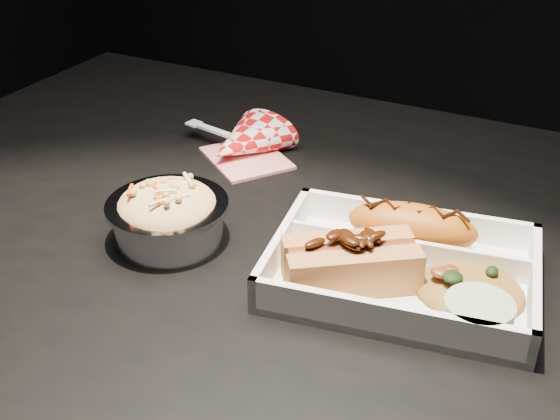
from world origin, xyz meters
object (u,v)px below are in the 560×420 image
Objects in this scene: hotdog at (351,260)px; food_tray at (401,273)px; foil_coleslaw_cup at (168,213)px; napkin_fork at (243,143)px; dining_table at (308,298)px; fried_pastry at (412,226)px.

food_tray is at bearing 4.76° from hotdog.
hotdog is 1.06× the size of foil_coleslaw_cup.
napkin_fork is at bearing 98.60° from foil_coleslaw_cup.
hotdog is 0.76× the size of napkin_fork.
foil_coleslaw_cup is (-0.12, -0.08, 0.12)m from dining_table.
food_tray is 2.16× the size of foil_coleslaw_cup.
napkin_fork reaches higher than dining_table.
food_tray is 2.03× the size of hotdog.
fried_pastry is at bearing 6.29° from dining_table.
dining_table is 6.68× the size of napkin_fork.
napkin_fork is (-0.16, 0.13, 0.11)m from dining_table.
fried_pastry is 0.97× the size of hotdog.
fried_pastry reaches higher than food_tray.
hotdog reaches higher than dining_table.
napkin_fork is (-0.24, 0.21, -0.02)m from hotdog.
food_tray is 0.06m from hotdog.
fried_pastry is at bearing -12.88° from napkin_fork.
food_tray is at bearing -20.96° from napkin_fork.
hotdog is 0.32m from napkin_fork.
hotdog is at bearing -149.23° from food_tray.
dining_table is at bearing -173.71° from fried_pastry.
foil_coleslaw_cup reaches higher than dining_table.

